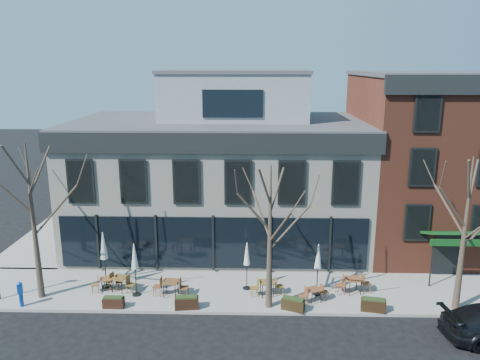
{
  "coord_description": "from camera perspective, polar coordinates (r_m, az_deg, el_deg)",
  "views": [
    {
      "loc": [
        2.12,
        -24.55,
        11.63
      ],
      "look_at": [
        1.45,
        2.0,
        5.02
      ],
      "focal_mm": 35.0,
      "sensor_mm": 36.0,
      "label": 1
    }
  ],
  "objects": [
    {
      "name": "cafe_set_2",
      "position": [
        24.58,
        -8.45,
        -12.73
      ],
      "size": [
        1.87,
        0.79,
        0.97
      ],
      "color": "brown",
      "rests_on": "sidewalk_front"
    },
    {
      "name": "cafe_set_5",
      "position": [
        25.28,
        13.65,
        -12.19
      ],
      "size": [
        1.9,
        0.85,
        0.98
      ],
      "color": "brown",
      "rests_on": "sidewalk_front"
    },
    {
      "name": "tree_mid",
      "position": [
        22.1,
        3.69,
        -6.83
      ],
      "size": [
        3.5,
        3.55,
        7.04
      ],
      "color": "#382B21",
      "rests_on": "sidewalk_front"
    },
    {
      "name": "call_box",
      "position": [
        25.59,
        -25.19,
        -12.37
      ],
      "size": [
        0.26,
        0.26,
        1.32
      ],
      "color": "#0C3CA2",
      "rests_on": "sidewalk_front"
    },
    {
      "name": "sidewalk_front",
      "position": [
        25.23,
        3.96,
        -13.32
      ],
      "size": [
        33.5,
        4.7,
        0.15
      ],
      "primitive_type": "cube",
      "color": "gray",
      "rests_on": "ground"
    },
    {
      "name": "planter_0",
      "position": [
        24.16,
        -15.16,
        -14.17
      ],
      "size": [
        1.01,
        0.41,
        0.57
      ],
      "color": "black",
      "rests_on": "sidewalk_front"
    },
    {
      "name": "planter_1",
      "position": [
        23.41,
        -6.51,
        -14.6
      ],
      "size": [
        1.18,
        0.58,
        0.64
      ],
      "color": "black",
      "rests_on": "sidewalk_front"
    },
    {
      "name": "red_brick_building",
      "position": [
        32.04,
        21.29,
        2.22
      ],
      "size": [
        8.2,
        11.78,
        11.18
      ],
      "color": "brown",
      "rests_on": "ground"
    },
    {
      "name": "cafe_set_1",
      "position": [
        25.56,
        -14.44,
        -11.98
      ],
      "size": [
        1.84,
        0.95,
        0.94
      ],
      "color": "brown",
      "rests_on": "sidewalk_front"
    },
    {
      "name": "planter_3",
      "position": [
        23.93,
        15.94,
        -14.41
      ],
      "size": [
        1.21,
        0.66,
        0.64
      ],
      "color": "black",
      "rests_on": "sidewalk_front"
    },
    {
      "name": "ground",
      "position": [
        27.25,
        -3.22,
        -11.32
      ],
      "size": [
        120.0,
        120.0,
        0.0
      ],
      "primitive_type": "plane",
      "color": "black",
      "rests_on": "ground"
    },
    {
      "name": "corner_building",
      "position": [
        30.48,
        -2.44,
        0.86
      ],
      "size": [
        18.39,
        10.39,
        11.1
      ],
      "color": "silver",
      "rests_on": "ground"
    },
    {
      "name": "cafe_set_0",
      "position": [
        25.78,
        -15.91,
        -11.98
      ],
      "size": [
        1.64,
        0.87,
        0.84
      ],
      "color": "brown",
      "rests_on": "sidewalk_front"
    },
    {
      "name": "tree_corner",
      "position": [
        24.95,
        -23.87,
        -4.47
      ],
      "size": [
        3.93,
        3.98,
        7.92
      ],
      "color": "#382B21",
      "rests_on": "sidewalk_front"
    },
    {
      "name": "umbrella_0",
      "position": [
        25.52,
        -16.28,
        -8.04
      ],
      "size": [
        0.49,
        0.49,
        3.06
      ],
      "color": "black",
      "rests_on": "sidewalk_front"
    },
    {
      "name": "umbrella_1",
      "position": [
        24.33,
        -12.73,
        -9.37
      ],
      "size": [
        0.45,
        0.45,
        2.8
      ],
      "color": "black",
      "rests_on": "sidewalk_front"
    },
    {
      "name": "tree_right",
      "position": [
        24.12,
        25.71,
        -5.86
      ],
      "size": [
        3.72,
        3.77,
        7.48
      ],
      "color": "#382B21",
      "rests_on": "sidewalk_front"
    },
    {
      "name": "cafe_set_4",
      "position": [
        24.09,
        9.01,
        -13.51
      ],
      "size": [
        1.62,
        0.96,
        0.84
      ],
      "color": "brown",
      "rests_on": "sidewalk_front"
    },
    {
      "name": "umbrella_3",
      "position": [
        24.14,
        9.5,
        -9.51
      ],
      "size": [
        0.44,
        0.44,
        2.75
      ],
      "color": "black",
      "rests_on": "sidewalk_front"
    },
    {
      "name": "sidewalk_side",
      "position": [
        35.29,
        -21.03,
        -6.11
      ],
      "size": [
        4.5,
        12.0,
        0.15
      ],
      "primitive_type": "cube",
      "color": "gray",
      "rests_on": "ground"
    },
    {
      "name": "planter_2",
      "position": [
        23.3,
        6.5,
        -14.78
      ],
      "size": [
        1.19,
        0.8,
        0.62
      ],
      "color": "black",
      "rests_on": "sidewalk_front"
    },
    {
      "name": "cafe_set_3",
      "position": [
        24.43,
        3.29,
        -12.84
      ],
      "size": [
        1.78,
        0.81,
        0.92
      ],
      "color": "brown",
      "rests_on": "sidewalk_front"
    },
    {
      "name": "umbrella_2",
      "position": [
        24.46,
        0.84,
        -9.27
      ],
      "size": [
        0.41,
        0.41,
        2.59
      ],
      "color": "black",
      "rests_on": "sidewalk_front"
    }
  ]
}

